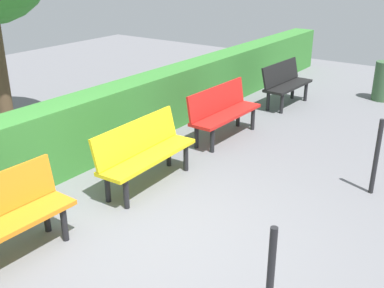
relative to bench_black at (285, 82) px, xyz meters
The scene contains 8 objects.
ground_plane 5.45m from the bench_black, ahead, with size 20.19×20.19×0.00m, color slate.
bench_black is the anchor object (origin of this frame).
bench_red 2.29m from the bench_black, ahead, with size 1.57×0.49×0.86m.
bench_yellow 4.34m from the bench_black, ahead, with size 1.59×0.52×0.86m.
hedge_row 4.53m from the bench_black, 15.19° to the right, with size 16.19×0.53×0.99m, color #387F33.
railing_post_mid 3.83m from the bench_black, 41.72° to the left, with size 0.06×0.06×1.00m, color black.
railing_post_far 6.35m from the bench_black, 23.69° to the left, with size 0.06×0.06×1.00m, color black.
trash_bin 2.16m from the bench_black, 134.49° to the left, with size 0.41×0.41×0.81m, color #385938.
Camera 1 is at (3.17, 2.83, 2.84)m, focal length 43.39 mm.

